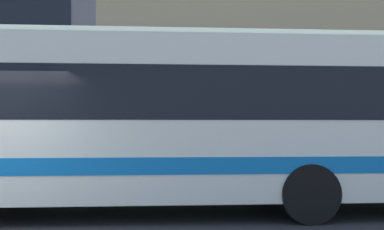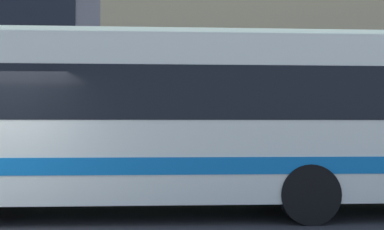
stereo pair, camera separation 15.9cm
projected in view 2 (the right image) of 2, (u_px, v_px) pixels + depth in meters
hedge_row_far at (155, 168)px, 12.19m from camera, size 22.30×1.10×1.06m
apartment_block_right at (306, 22)px, 22.95m from camera, size 18.49×11.56×13.71m
transit_bus at (251, 117)px, 8.81m from camera, size 12.09×2.88×3.28m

